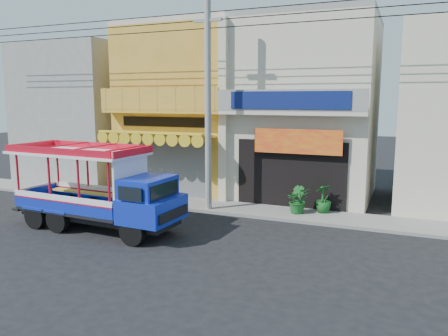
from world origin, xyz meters
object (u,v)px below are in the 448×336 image
utility_pole (211,88)px  green_sign (117,186)px  potted_plant_b (298,200)px  potted_plant_a (297,200)px  songthaew_truck (107,191)px  potted_plant_c (323,199)px

utility_pole → green_sign: size_ratio=28.51×
green_sign → potted_plant_b: size_ratio=0.91×
green_sign → potted_plant_a: size_ratio=0.96×
potted_plant_a → potted_plant_b: bearing=6.6°
songthaew_truck → green_sign: bearing=123.2°
potted_plant_a → potted_plant_b: potted_plant_b is taller
utility_pole → potted_plant_a: utility_pole is taller
utility_pole → songthaew_truck: 5.72m
utility_pole → potted_plant_c: size_ratio=24.77×
potted_plant_a → potted_plant_c: potted_plant_c is taller
songthaew_truck → utility_pole: bearing=59.6°
songthaew_truck → potted_plant_b: bearing=39.2°
green_sign → potted_plant_c: 9.63m
utility_pole → potted_plant_a: (3.38, 0.74, -4.40)m
potted_plant_c → songthaew_truck: bearing=-11.7°
utility_pole → green_sign: (-5.31, 0.83, -4.50)m
songthaew_truck → potted_plant_a: 7.30m
songthaew_truck → potted_plant_a: songthaew_truck is taller
potted_plant_a → potted_plant_b: size_ratio=0.95×
utility_pole → potted_plant_a: 5.60m
green_sign → potted_plant_a: (8.69, -0.09, 0.10)m
potted_plant_b → potted_plant_c: size_ratio=0.95×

